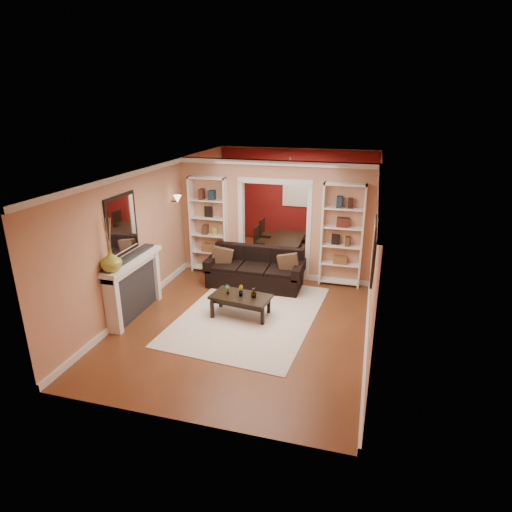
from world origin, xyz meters
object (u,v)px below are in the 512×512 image
(sofa, at_px, (255,268))
(fireplace, at_px, (135,287))
(bookshelf_right, at_px, (342,236))
(dining_table, at_px, (288,247))
(coffee_table, at_px, (241,306))
(bookshelf_left, at_px, (209,226))

(sofa, distance_m, fireplace, 2.68)
(sofa, height_order, bookshelf_right, bookshelf_right)
(dining_table, bearing_deg, bookshelf_right, -136.11)
(dining_table, bearing_deg, sofa, 171.28)
(coffee_table, distance_m, fireplace, 2.04)
(bookshelf_left, bearing_deg, coffee_table, -55.37)
(fireplace, bearing_deg, bookshelf_right, 34.80)
(bookshelf_right, bearing_deg, sofa, -162.26)
(bookshelf_left, height_order, fireplace, bookshelf_left)
(sofa, height_order, coffee_table, sofa)
(sofa, xyz_separation_m, dining_table, (0.33, 2.13, -0.15))
(dining_table, bearing_deg, fireplace, 152.15)
(bookshelf_right, relative_size, dining_table, 1.53)
(coffee_table, distance_m, dining_table, 3.59)
(sofa, relative_size, bookshelf_left, 0.93)
(coffee_table, relative_size, dining_table, 0.74)
(sofa, bearing_deg, coffee_table, -85.21)
(bookshelf_left, bearing_deg, dining_table, 43.77)
(fireplace, height_order, dining_table, fireplace)
(sofa, height_order, fireplace, fireplace)
(sofa, xyz_separation_m, bookshelf_left, (-1.29, 0.58, 0.73))
(dining_table, bearing_deg, coffee_table, 176.75)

